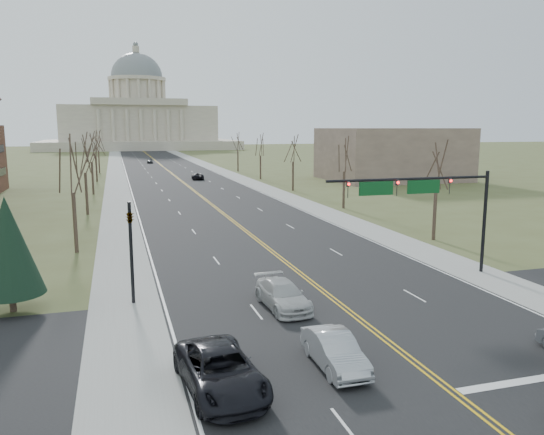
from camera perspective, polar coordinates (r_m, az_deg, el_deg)
ground at (r=23.46m, az=17.47°, el=-16.44°), size 600.00×600.00×0.00m
road at (r=128.28m, az=-11.07°, el=4.95°), size 20.00×380.00×0.01m
cross_road at (r=28.17m, az=10.54°, el=-11.60°), size 120.00×14.00×0.01m
sidewalk_left at (r=127.70m, az=-16.45°, el=4.72°), size 4.00×380.00×0.03m
sidewalk_right at (r=129.97m, az=-5.78°, el=5.14°), size 4.00×380.00×0.03m
center_line at (r=128.28m, az=-11.07°, el=4.96°), size 0.42×380.00×0.01m
edge_line_left at (r=127.72m, az=-15.47°, el=4.77°), size 0.15×380.00×0.01m
edge_line_right at (r=129.57m, az=-6.74°, el=5.11°), size 0.15×380.00×0.01m
capitol at (r=267.51m, az=-14.15°, el=10.25°), size 90.00×60.00×50.00m
signal_mast at (r=36.78m, az=15.88°, el=2.45°), size 12.12×0.44×7.20m
signal_left at (r=31.47m, az=-14.95°, el=-2.47°), size 0.32×0.36×6.00m
tree_r_0 at (r=49.84m, az=17.33°, el=5.09°), size 3.74×3.74×8.50m
tree_l_0 at (r=45.53m, az=-20.75°, el=5.00°), size 3.96×3.96×9.00m
tree_r_1 at (r=67.35m, az=7.81°, el=6.51°), size 3.74×3.74×8.50m
tree_l_1 at (r=65.46m, az=-19.54°, el=6.30°), size 3.96×3.96×9.00m
tree_r_2 at (r=85.95m, az=2.29°, el=7.26°), size 3.74×3.74×8.50m
tree_l_2 at (r=85.42m, az=-18.89°, el=7.00°), size 3.96×3.96×9.00m
tree_r_3 at (r=105.07m, az=-1.26°, el=7.70°), size 3.74×3.74×8.50m
tree_l_3 at (r=105.40m, az=-18.49°, el=7.43°), size 3.96×3.96×9.00m
tree_r_4 at (r=124.46m, az=-3.71°, el=7.99°), size 3.74×3.74×8.50m
tree_l_4 at (r=125.38m, az=-18.21°, el=7.72°), size 3.96×3.96×9.00m
conifer_l at (r=32.47m, az=-26.53°, el=-2.74°), size 3.64×3.64×6.50m
bldg_right_mass at (r=107.02m, az=12.76°, el=6.67°), size 25.00×20.00×10.00m
car_sb_inner_lead at (r=23.43m, az=6.75°, el=-14.04°), size 1.61×4.52×1.49m
car_sb_outer_lead at (r=21.50m, az=-5.58°, el=-16.06°), size 3.24×6.13×1.64m
car_sb_inner_second at (r=30.41m, az=1.15°, el=-8.32°), size 2.37×5.26×1.49m
car_far_nb at (r=106.06m, az=-8.01°, el=4.45°), size 2.56×4.92×1.32m
car_far_sb at (r=156.88m, az=-13.00°, el=5.97°), size 1.85×4.22×1.42m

